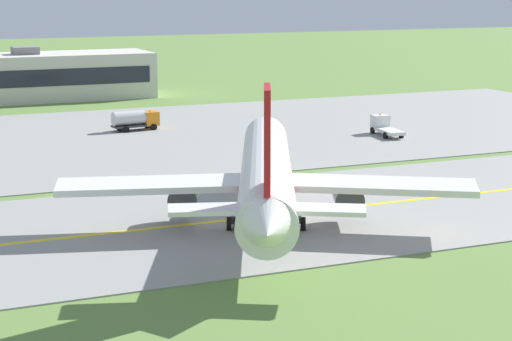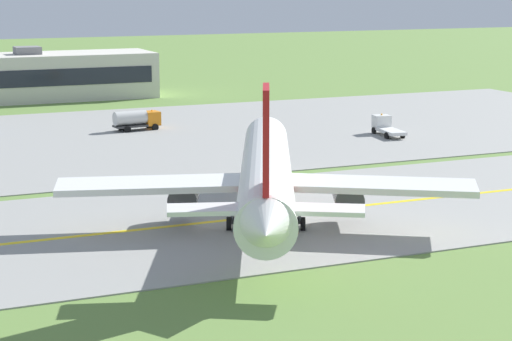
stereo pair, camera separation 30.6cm
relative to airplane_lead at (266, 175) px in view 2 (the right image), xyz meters
The scene contains 8 objects.
ground_plane 6.99m from the airplane_lead, 153.59° to the left, with size 500.00×500.00×0.00m, color olive.
taxiway_strip 6.96m from the airplane_lead, 153.59° to the left, with size 240.00×28.00×0.10m, color gray.
apron_pad 44.97m from the airplane_lead, 83.65° to the left, with size 140.00×52.00×0.10m, color gray.
taxiway_centreline 6.93m from the airplane_lead, 153.59° to the left, with size 220.00×0.60×0.01m, color yellow.
airplane_lead is the anchor object (origin of this frame).
service_truck_catering 50.24m from the airplane_lead, 85.47° to the left, with size 6.18×2.83×2.65m.
service_truck_pushback 46.60m from the airplane_lead, 47.33° to the left, with size 2.98×6.61×2.59m.
traffic_cone_mid_edge 16.69m from the airplane_lead, 57.00° to the left, with size 0.44×0.44×0.60m, color orange.
Camera 2 is at (-23.93, -67.76, 19.07)m, focal length 65.43 mm.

